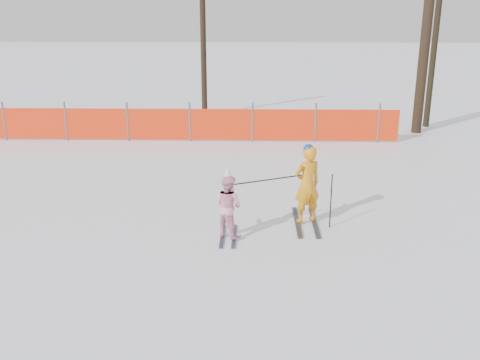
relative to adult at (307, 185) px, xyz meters
The scene contains 6 objects.
ground 1.74m from the adult, 147.36° to the right, with size 120.00×120.00×0.00m, color white.
adult is the anchor object (origin of this frame).
child 1.68m from the adult, 154.65° to the right, with size 0.73×1.05×1.37m.
ski_poles 0.37m from the adult, 128.99° to the right, with size 1.87×0.63×1.09m.
safety_fence 8.35m from the adult, 125.17° to the left, with size 16.67×0.06×1.25m.
tree_trunks 9.87m from the adult, 70.31° to the left, with size 8.44×3.26×6.94m.
Camera 1 is at (0.25, -9.10, 4.10)m, focal length 40.00 mm.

